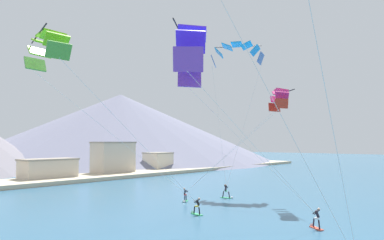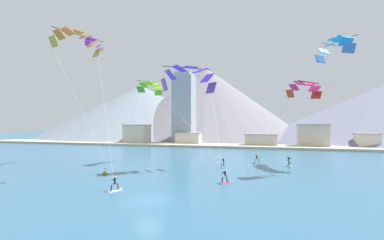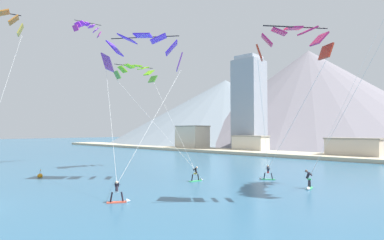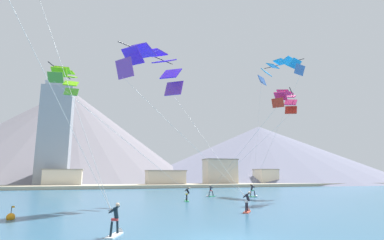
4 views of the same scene
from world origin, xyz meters
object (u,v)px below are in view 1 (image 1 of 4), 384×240
at_px(kitesurfer_far_right, 315,222).
at_px(parafoil_kite_near_trail, 48,47).
at_px(kitesurfer_near_lead, 185,198).
at_px(kitesurfer_near_trail, 196,209).
at_px(parafoil_kite_mid_center, 237,52).
at_px(parafoil_kite_far_right, 191,51).
at_px(kitesurfer_mid_center, 227,194).
at_px(parafoil_kite_near_lead, 279,98).

distance_m(kitesurfer_far_right, parafoil_kite_near_trail, 25.00).
distance_m(kitesurfer_near_lead, parafoil_kite_near_trail, 23.58).
height_order(kitesurfer_near_trail, kitesurfer_far_right, kitesurfer_far_right).
distance_m(parafoil_kite_near_trail, parafoil_kite_mid_center, 33.21).
bearing_deg(parafoil_kite_far_right, kitesurfer_mid_center, 25.52).
relative_size(kitesurfer_near_lead, parafoil_kite_far_right, 0.12).
bearing_deg(parafoil_kite_near_trail, parafoil_kite_mid_center, 8.53).
xyz_separation_m(parafoil_kite_near_trail, parafoil_kite_mid_center, (32.23, 4.83, 6.37)).
xyz_separation_m(kitesurfer_mid_center, parafoil_kite_near_lead, (1.42, -6.46, 11.56)).
bearing_deg(kitesurfer_mid_center, parafoil_kite_mid_center, 25.48).
bearing_deg(kitesurfer_near_trail, parafoil_kite_far_right, -143.31).
xyz_separation_m(parafoil_kite_near_lead, parafoil_kite_mid_center, (6.34, 10.16, 8.30)).
distance_m(kitesurfer_mid_center, parafoil_kite_near_trail, 27.96).
xyz_separation_m(parafoil_kite_near_lead, parafoil_kite_far_right, (-16.64, -0.81, 2.37)).
bearing_deg(kitesurfer_near_trail, kitesurfer_mid_center, 19.54).
relative_size(kitesurfer_near_lead, kitesurfer_far_right, 0.99).
xyz_separation_m(kitesurfer_far_right, parafoil_kite_near_lead, (9.91, 8.32, 11.62)).
relative_size(kitesurfer_near_trail, parafoil_kite_near_lead, 0.15).
bearing_deg(kitesurfer_far_right, kitesurfer_near_lead, 80.00).
relative_size(parafoil_kite_mid_center, parafoil_kite_far_right, 1.39).
height_order(kitesurfer_mid_center, parafoil_kite_near_trail, parafoil_kite_near_trail).
height_order(kitesurfer_far_right, parafoil_kite_near_lead, parafoil_kite_near_lead).
distance_m(kitesurfer_near_trail, kitesurfer_far_right, 11.24).
bearing_deg(parafoil_kite_near_trail, kitesurfer_far_right, -40.49).
bearing_deg(parafoil_kite_near_lead, kitesurfer_far_right, -139.98).
bearing_deg(kitesurfer_far_right, kitesurfer_mid_center, 60.13).
height_order(kitesurfer_near_trail, parafoil_kite_mid_center, parafoil_kite_mid_center).
xyz_separation_m(kitesurfer_far_right, parafoil_kite_mid_center, (16.25, 18.48, 19.92)).
bearing_deg(kitesurfer_near_trail, kitesurfer_near_lead, 49.91).
distance_m(parafoil_kite_near_lead, parafoil_kite_near_trail, 26.50).
bearing_deg(parafoil_kite_near_lead, kitesurfer_mid_center, 102.44).
bearing_deg(kitesurfer_near_lead, kitesurfer_near_trail, -130.09).
bearing_deg(kitesurfer_near_trail, parafoil_kite_mid_center, 22.14).
relative_size(kitesurfer_near_lead, parafoil_kite_near_trail, 0.11).
relative_size(parafoil_kite_near_lead, parafoil_kite_near_trail, 0.77).
distance_m(kitesurfer_near_lead, parafoil_kite_near_lead, 16.09).
bearing_deg(parafoil_kite_mid_center, kitesurfer_far_right, -131.33).
xyz_separation_m(kitesurfer_mid_center, kitesurfer_far_right, (-8.49, -14.78, -0.05)).
xyz_separation_m(kitesurfer_mid_center, parafoil_kite_mid_center, (7.76, 3.70, 19.86)).
height_order(kitesurfer_far_right, parafoil_kite_far_right, parafoil_kite_far_right).
xyz_separation_m(kitesurfer_far_right, parafoil_kite_far_right, (-6.73, 7.51, 13.98)).
distance_m(kitesurfer_far_right, parafoil_kite_mid_center, 31.66).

